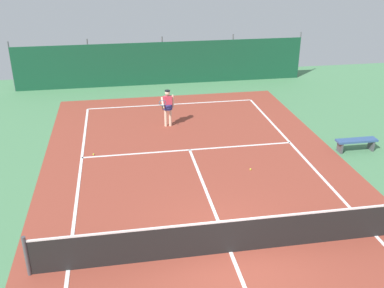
# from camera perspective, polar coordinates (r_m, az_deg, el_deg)

# --- Properties ---
(ground_plane) EXTENTS (36.00, 36.00, 0.00)m
(ground_plane) POSITION_cam_1_polar(r_m,az_deg,el_deg) (11.94, 4.96, -13.65)
(ground_plane) COLOR #4C8456
(court_surface) EXTENTS (11.02, 26.60, 0.01)m
(court_surface) POSITION_cam_1_polar(r_m,az_deg,el_deg) (11.94, 4.96, -13.64)
(court_surface) COLOR brown
(court_surface) RESTS_ON ground
(tennis_net) EXTENTS (10.12, 0.10, 1.10)m
(tennis_net) POSITION_cam_1_polar(r_m,az_deg,el_deg) (11.63, 5.05, -11.66)
(tennis_net) COLOR black
(tennis_net) RESTS_ON ground
(back_fence) EXTENTS (16.30, 0.98, 2.70)m
(back_fence) POSITION_cam_1_polar(r_m,az_deg,el_deg) (26.12, -3.87, 9.39)
(back_fence) COLOR #14472D
(back_fence) RESTS_ON ground
(tennis_player) EXTENTS (0.70, 0.76, 1.64)m
(tennis_player) POSITION_cam_1_polar(r_m,az_deg,el_deg) (19.31, -3.14, 4.96)
(tennis_player) COLOR beige
(tennis_player) RESTS_ON ground
(tennis_ball_near_player) EXTENTS (0.07, 0.07, 0.07)m
(tennis_ball_near_player) POSITION_cam_1_polar(r_m,az_deg,el_deg) (17.30, -12.52, -1.30)
(tennis_ball_near_player) COLOR #CCDB33
(tennis_ball_near_player) RESTS_ON ground
(tennis_ball_midcourt) EXTENTS (0.07, 0.07, 0.07)m
(tennis_ball_midcourt) POSITION_cam_1_polar(r_m,az_deg,el_deg) (15.92, 7.52, -3.23)
(tennis_ball_midcourt) COLOR #CCDB33
(tennis_ball_midcourt) RESTS_ON ground
(courtside_bench) EXTENTS (1.60, 0.40, 0.49)m
(courtside_bench) POSITION_cam_1_polar(r_m,az_deg,el_deg) (18.22, 20.32, 0.23)
(courtside_bench) COLOR #335184
(courtside_bench) RESTS_ON ground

